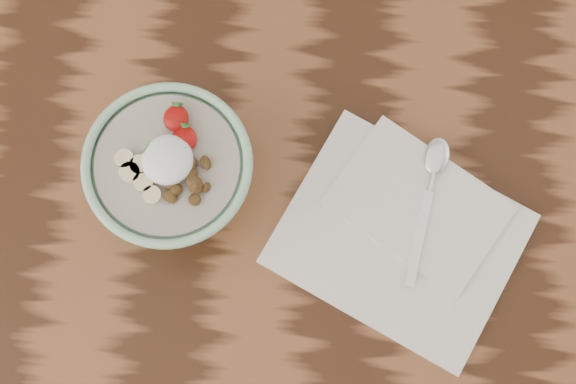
% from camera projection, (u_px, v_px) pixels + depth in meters
% --- Properties ---
extents(table, '(1.60, 0.90, 0.75)m').
position_uv_depth(table, '(194.00, 157.00, 1.12)').
color(table, '#32190C').
rests_on(table, ground).
extents(breakfast_bowl, '(0.20, 0.20, 0.13)m').
position_uv_depth(breakfast_bowl, '(172.00, 172.00, 0.95)').
color(breakfast_bowl, '#94C7A0').
rests_on(breakfast_bowl, table).
extents(napkin, '(0.35, 0.32, 0.02)m').
position_uv_depth(napkin, '(403.00, 232.00, 0.99)').
color(napkin, white).
rests_on(napkin, table).
extents(spoon, '(0.05, 0.19, 0.01)m').
position_uv_depth(spoon, '(432.00, 176.00, 1.00)').
color(spoon, silver).
rests_on(spoon, napkin).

